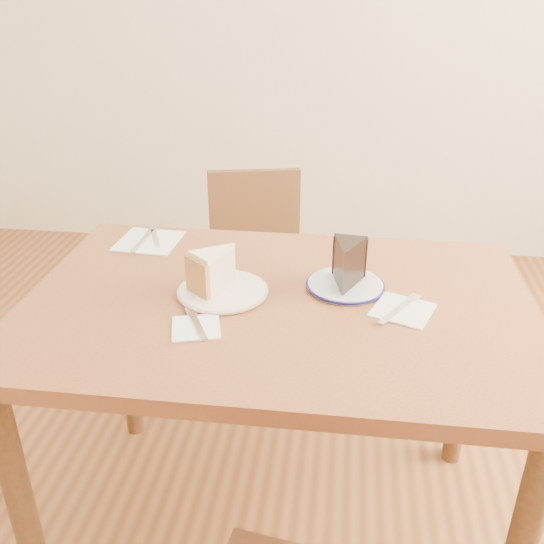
{
  "coord_description": "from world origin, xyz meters",
  "views": [
    {
      "loc": [
        0.15,
        -1.24,
        1.45
      ],
      "look_at": [
        -0.02,
        0.04,
        0.8
      ],
      "focal_mm": 40.0,
      "sensor_mm": 36.0,
      "label": 1
    }
  ],
  "objects_px": {
    "plate_navy": "(345,285)",
    "plate_cream": "(223,291)",
    "carrot_cake": "(218,270)",
    "table": "(277,335)",
    "chair_far": "(257,274)",
    "chocolate_cake": "(346,267)"
  },
  "relations": [
    {
      "from": "chair_far",
      "to": "plate_cream",
      "type": "height_order",
      "value": "chair_far"
    },
    {
      "from": "plate_cream",
      "to": "plate_navy",
      "type": "bearing_deg",
      "value": 13.09
    },
    {
      "from": "plate_cream",
      "to": "carrot_cake",
      "type": "xyz_separation_m",
      "value": [
        -0.01,
        0.01,
        0.05
      ]
    },
    {
      "from": "chocolate_cake",
      "to": "carrot_cake",
      "type": "bearing_deg",
      "value": 14.52
    },
    {
      "from": "plate_navy",
      "to": "chocolate_cake",
      "type": "distance_m",
      "value": 0.06
    },
    {
      "from": "plate_cream",
      "to": "plate_navy",
      "type": "xyz_separation_m",
      "value": [
        0.29,
        0.07,
        0.0
      ]
    },
    {
      "from": "plate_cream",
      "to": "chocolate_cake",
      "type": "xyz_separation_m",
      "value": [
        0.29,
        0.05,
        0.06
      ]
    },
    {
      "from": "table",
      "to": "carrot_cake",
      "type": "bearing_deg",
      "value": 170.59
    },
    {
      "from": "table",
      "to": "chair_far",
      "type": "xyz_separation_m",
      "value": [
        -0.16,
        0.71,
        -0.2
      ]
    },
    {
      "from": "chair_far",
      "to": "chocolate_cake",
      "type": "height_order",
      "value": "chocolate_cake"
    },
    {
      "from": "carrot_cake",
      "to": "chocolate_cake",
      "type": "distance_m",
      "value": 0.31
    },
    {
      "from": "chocolate_cake",
      "to": "chair_far",
      "type": "bearing_deg",
      "value": -57.34
    },
    {
      "from": "plate_navy",
      "to": "chocolate_cake",
      "type": "relative_size",
      "value": 1.6
    },
    {
      "from": "carrot_cake",
      "to": "plate_navy",
      "type": "bearing_deg",
      "value": 50.37
    },
    {
      "from": "table",
      "to": "plate_cream",
      "type": "height_order",
      "value": "plate_cream"
    },
    {
      "from": "plate_navy",
      "to": "carrot_cake",
      "type": "distance_m",
      "value": 0.31
    },
    {
      "from": "chair_far",
      "to": "plate_cream",
      "type": "xyz_separation_m",
      "value": [
        0.03,
        -0.7,
        0.31
      ]
    },
    {
      "from": "plate_cream",
      "to": "carrot_cake",
      "type": "height_order",
      "value": "carrot_cake"
    },
    {
      "from": "table",
      "to": "plate_cream",
      "type": "distance_m",
      "value": 0.17
    },
    {
      "from": "plate_navy",
      "to": "plate_cream",
      "type": "bearing_deg",
      "value": -166.91
    },
    {
      "from": "carrot_cake",
      "to": "chocolate_cake",
      "type": "xyz_separation_m",
      "value": [
        0.31,
        0.04,
        0.01
      ]
    },
    {
      "from": "chair_far",
      "to": "plate_cream",
      "type": "distance_m",
      "value": 0.77
    }
  ]
}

